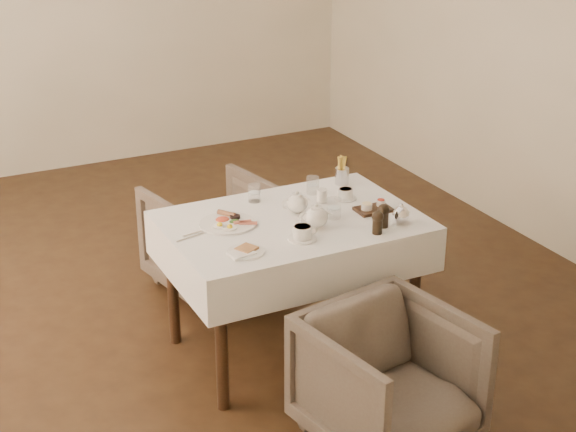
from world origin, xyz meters
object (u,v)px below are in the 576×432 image
at_px(armchair_far, 217,237).
at_px(breakfast_plate, 228,222).
at_px(armchair_near, 389,380).
at_px(teapot_centre, 297,202).
at_px(table, 292,240).

bearing_deg(armchair_far, breakfast_plate, 61.82).
relative_size(armchair_near, teapot_centre, 4.48).
bearing_deg(table, teapot_centre, 47.44).
bearing_deg(breakfast_plate, armchair_near, -78.73).
height_order(breakfast_plate, teapot_centre, teapot_centre).
relative_size(table, armchair_far, 1.78).
relative_size(armchair_far, breakfast_plate, 2.55).
xyz_separation_m(table, armchair_near, (0.04, -0.89, -0.33)).
bearing_deg(armchair_near, teapot_centre, 78.50).
bearing_deg(table, breakfast_plate, 164.18).
bearing_deg(breakfast_plate, armchair_far, 64.19).
relative_size(breakfast_plate, teapot_centre, 1.85).
distance_m(breakfast_plate, teapot_centre, 0.38).
bearing_deg(table, armchair_far, 95.65).
relative_size(armchair_near, breakfast_plate, 2.42).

